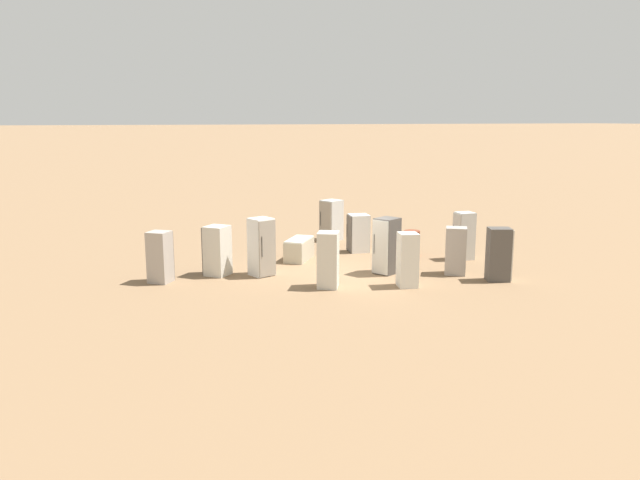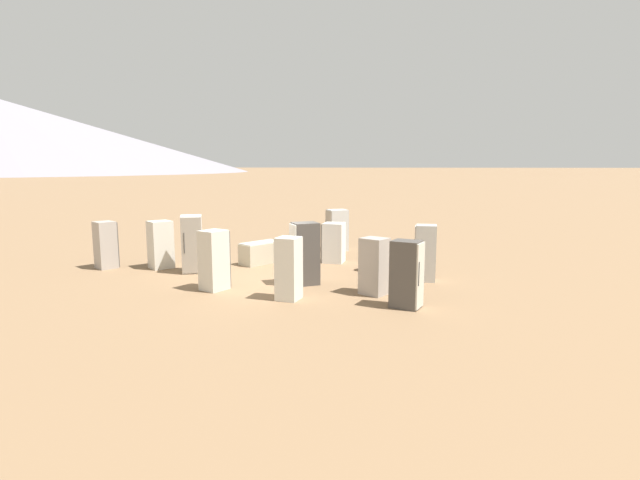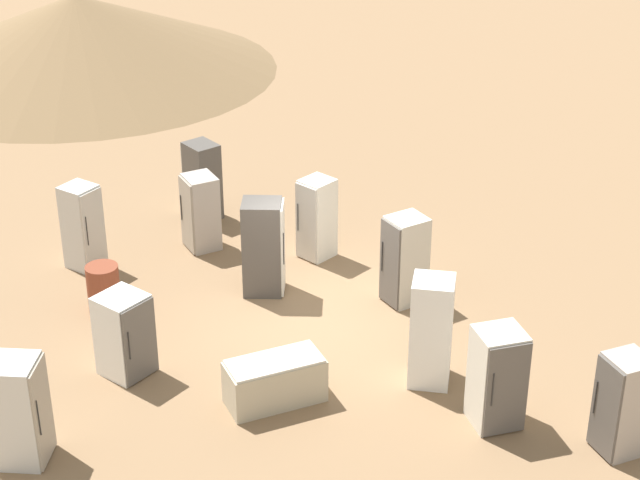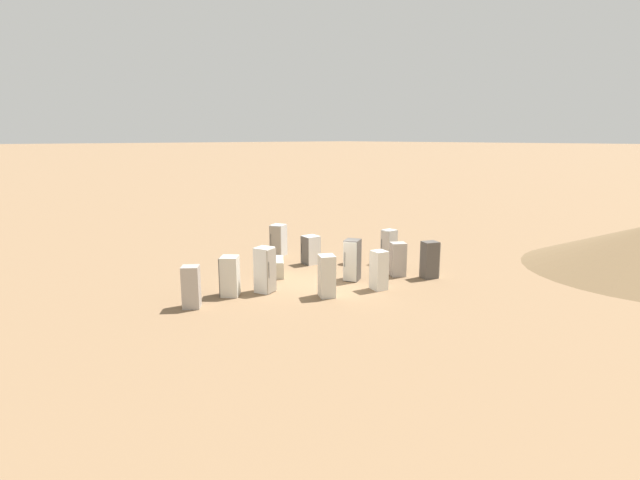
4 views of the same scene
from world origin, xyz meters
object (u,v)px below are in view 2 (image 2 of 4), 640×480
(discarded_fridge_0, at_px, (333,243))
(discarded_fridge_3, at_px, (192,244))
(discarded_fridge_6, at_px, (261,253))
(discarded_fridge_10, at_px, (106,245))
(discarded_fridge_7, at_px, (425,253))
(discarded_fridge_8, at_px, (407,274))
(discarded_fridge_9, at_px, (337,230))
(rusty_barrel, at_px, (377,257))
(discarded_fridge_4, at_px, (305,254))
(discarded_fridge_2, at_px, (160,244))
(discarded_fridge_11, at_px, (375,266))
(discarded_fridge_5, at_px, (214,260))
(discarded_fridge_1, at_px, (289,268))

(discarded_fridge_0, bearing_deg, discarded_fridge_3, 125.25)
(discarded_fridge_6, relative_size, discarded_fridge_10, 1.03)
(discarded_fridge_6, relative_size, discarded_fridge_7, 0.96)
(discarded_fridge_7, xyz_separation_m, discarded_fridge_8, (0.70, 2.97, -0.02))
(discarded_fridge_9, bearing_deg, rusty_barrel, 178.17)
(discarded_fridge_3, height_order, discarded_fridge_4, discarded_fridge_3)
(discarded_fridge_8, bearing_deg, discarded_fridge_9, -141.68)
(discarded_fridge_0, bearing_deg, discarded_fridge_9, 10.58)
(discarded_fridge_0, distance_m, discarded_fridge_2, 5.96)
(discarded_fridge_2, bearing_deg, discarded_fridge_11, -65.46)
(discarded_fridge_2, height_order, discarded_fridge_5, discarded_fridge_5)
(discarded_fridge_0, distance_m, discarded_fridge_5, 5.23)
(discarded_fridge_1, distance_m, rusty_barrel, 4.38)
(discarded_fridge_0, xyz_separation_m, discarded_fridge_7, (-3.00, 2.51, 0.14))
(discarded_fridge_4, bearing_deg, discarded_fridge_11, -141.29)
(discarded_fridge_1, relative_size, discarded_fridge_2, 1.02)
(discarded_fridge_6, relative_size, discarded_fridge_9, 0.98)
(discarded_fridge_4, distance_m, discarded_fridge_7, 3.64)
(discarded_fridge_7, bearing_deg, discarded_fridge_3, 92.18)
(discarded_fridge_3, bearing_deg, discarded_fridge_8, 134.41)
(discarded_fridge_10, bearing_deg, discarded_fridge_0, 52.40)
(discarded_fridge_10, bearing_deg, discarded_fridge_2, 46.20)
(discarded_fridge_0, bearing_deg, discarded_fridge_8, -148.64)
(discarded_fridge_2, relative_size, discarded_fridge_6, 0.98)
(discarded_fridge_5, bearing_deg, discarded_fridge_10, -178.45)
(discarded_fridge_2, bearing_deg, discarded_fridge_1, -79.66)
(discarded_fridge_2, xyz_separation_m, discarded_fridge_10, (1.81, 0.26, -0.01))
(discarded_fridge_3, distance_m, discarded_fridge_10, 3.16)
(discarded_fridge_0, relative_size, discarded_fridge_1, 0.87)
(discarded_fridge_4, height_order, discarded_fridge_8, discarded_fridge_4)
(discarded_fridge_5, xyz_separation_m, discarded_fridge_8, (-5.24, 1.16, -0.01))
(discarded_fridge_2, relative_size, discarded_fridge_8, 0.97)
(discarded_fridge_4, bearing_deg, discarded_fridge_7, -103.55)
(rusty_barrel, bearing_deg, discarded_fridge_4, 44.56)
(discarded_fridge_5, distance_m, discarded_fridge_6, 3.88)
(discarded_fridge_1, xyz_separation_m, rusty_barrel, (-2.25, -3.75, -0.35))
(discarded_fridge_10, xyz_separation_m, rusty_barrel, (-9.09, -0.59, -0.33))
(discarded_fridge_1, xyz_separation_m, discarded_fridge_4, (-0.16, -1.69, 0.09))
(discarded_fridge_3, bearing_deg, discarded_fridge_4, 143.55)
(discarded_fridge_11, bearing_deg, discarded_fridge_0, 142.33)
(discarded_fridge_5, distance_m, discarded_fridge_8, 5.37)
(discarded_fridge_3, height_order, discarded_fridge_8, discarded_fridge_3)
(discarded_fridge_9, bearing_deg, discarded_fridge_5, 132.27)
(discarded_fridge_2, xyz_separation_m, discarded_fridge_4, (-5.20, 1.73, 0.11))
(discarded_fridge_8, distance_m, discarded_fridge_11, 1.43)
(discarded_fridge_1, height_order, discarded_fridge_6, discarded_fridge_1)
(discarded_fridge_2, height_order, discarded_fridge_8, discarded_fridge_8)
(discarded_fridge_1, xyz_separation_m, discarded_fridge_2, (5.03, -3.42, -0.02))
(discarded_fridge_0, relative_size, discarded_fridge_4, 0.78)
(discarded_fridge_0, xyz_separation_m, discarded_fridge_5, (2.94, 4.32, 0.13))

